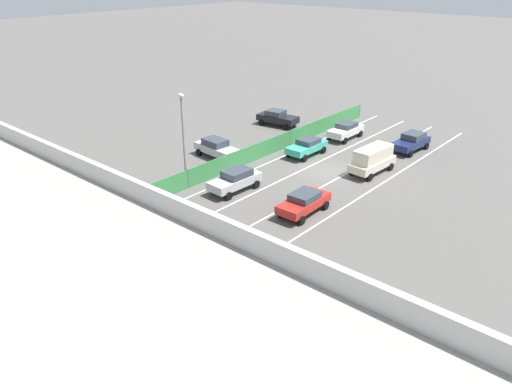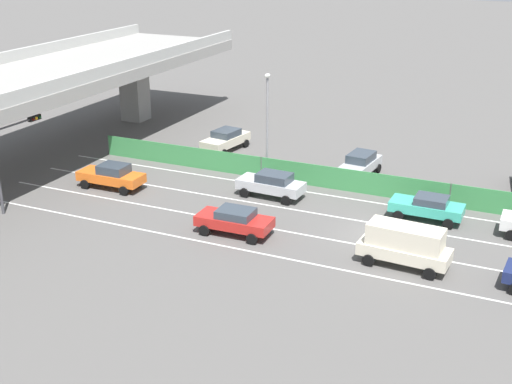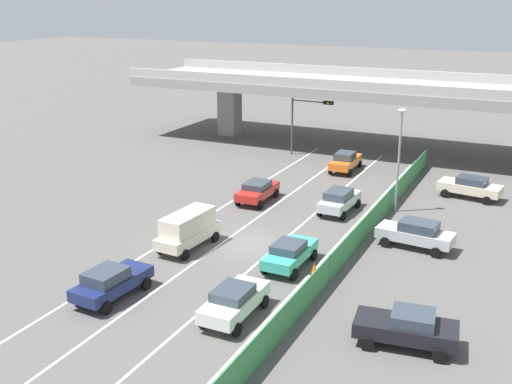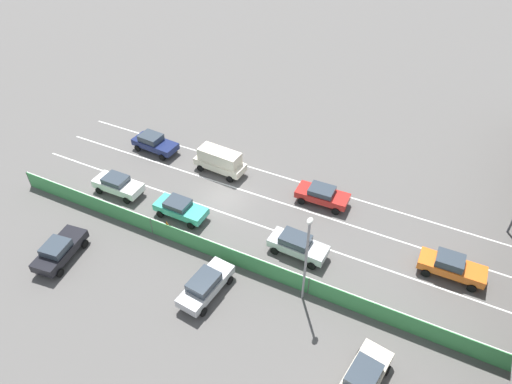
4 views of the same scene
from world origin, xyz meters
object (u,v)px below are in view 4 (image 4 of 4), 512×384
(parked_sedan_cream, at_px, (363,377))
(traffic_cone, at_px, (167,224))
(parked_wagon_silver, at_px, (206,285))
(car_hatchback_white, at_px, (118,184))
(car_sedan_red, at_px, (322,195))
(car_taxi_orange, at_px, (451,266))
(parked_sedan_dark, at_px, (59,250))
(car_sedan_silver, at_px, (297,245))
(street_lamp, at_px, (307,253))
(car_van_cream, at_px, (220,160))
(car_taxi_teal, at_px, (180,208))
(car_sedan_navy, at_px, (154,143))

(parked_sedan_cream, relative_size, traffic_cone, 6.82)
(parked_wagon_silver, bearing_deg, car_hatchback_white, -115.70)
(car_sedan_red, distance_m, car_taxi_orange, 11.38)
(parked_sedan_dark, distance_m, traffic_cone, 8.05)
(parked_sedan_cream, bearing_deg, car_sedan_red, -151.40)
(car_sedan_silver, bearing_deg, street_lamp, 27.96)
(car_hatchback_white, bearing_deg, car_taxi_orange, 96.85)
(car_hatchback_white, distance_m, traffic_cone, 6.44)
(car_van_cream, distance_m, car_taxi_teal, 6.63)
(car_taxi_orange, bearing_deg, street_lamp, -53.04)
(car_sedan_navy, xyz_separation_m, street_lamp, (9.80, 19.33, 3.55))
(car_sedan_navy, xyz_separation_m, car_taxi_orange, (3.29, 27.98, 0.01))
(car_sedan_red, height_order, street_lamp, street_lamp)
(parked_wagon_silver, height_order, street_lamp, street_lamp)
(car_taxi_orange, bearing_deg, parked_wagon_silver, -57.96)
(street_lamp, bearing_deg, car_taxi_teal, -104.66)
(car_sedan_red, relative_size, car_taxi_teal, 1.02)
(street_lamp, bearing_deg, car_taxi_orange, 126.96)
(car_van_cream, relative_size, street_lamp, 0.65)
(car_van_cream, distance_m, car_taxi_orange, 20.94)
(car_van_cream, xyz_separation_m, traffic_cone, (8.22, -0.19, -0.94))
(parked_sedan_dark, height_order, parked_sedan_cream, parked_sedan_dark)
(car_van_cream, xyz_separation_m, car_sedan_navy, (-0.06, -7.30, -0.35))
(street_lamp, bearing_deg, car_sedan_navy, -116.89)
(parked_wagon_silver, height_order, traffic_cone, parked_wagon_silver)
(car_van_cream, relative_size, traffic_cone, 6.90)
(car_sedan_silver, distance_m, parked_sedan_cream, 10.79)
(car_taxi_orange, relative_size, parked_sedan_cream, 0.97)
(car_sedan_navy, height_order, car_hatchback_white, car_sedan_navy)
(car_sedan_navy, xyz_separation_m, car_taxi_teal, (6.68, 7.39, -0.05))
(car_sedan_navy, distance_m, car_taxi_orange, 28.18)
(car_sedan_navy, relative_size, parked_sedan_cream, 0.96)
(car_taxi_orange, relative_size, car_taxi_teal, 1.06)
(car_van_cream, relative_size, parked_sedan_cream, 1.01)
(car_hatchback_white, xyz_separation_m, traffic_cone, (1.73, 6.17, -0.57))
(car_van_cream, bearing_deg, parked_sedan_cream, 51.18)
(car_taxi_teal, xyz_separation_m, parked_sedan_cream, (7.46, 17.41, 0.06))
(car_van_cream, xyz_separation_m, car_hatchback_white, (6.49, -6.36, -0.36))
(car_sedan_red, bearing_deg, car_van_cream, -89.66)
(car_van_cream, distance_m, parked_sedan_dark, 15.36)
(car_hatchback_white, xyz_separation_m, parked_sedan_cream, (7.59, 23.86, 0.03))
(car_sedan_navy, height_order, parked_wagon_silver, parked_wagon_silver)
(car_sedan_silver, xyz_separation_m, parked_wagon_silver, (6.24, -4.15, 0.02))
(car_van_cream, height_order, street_lamp, street_lamp)
(car_taxi_orange, distance_m, car_taxi_teal, 20.87)
(parked_sedan_cream, bearing_deg, car_sedan_silver, -137.02)
(car_van_cream, distance_m, car_hatchback_white, 9.09)
(car_taxi_orange, xyz_separation_m, car_taxi_teal, (3.39, -20.59, -0.05))
(parked_wagon_silver, relative_size, street_lamp, 0.64)
(parked_sedan_dark, distance_m, parked_sedan_cream, 22.78)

